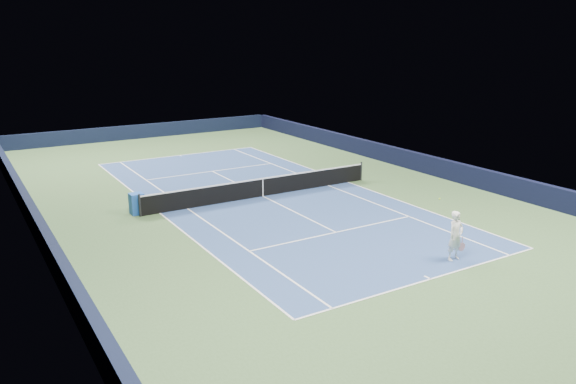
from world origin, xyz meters
TOP-DOWN VIEW (x-y plane):
  - ground at (0.00, 0.00)m, footprint 40.00×40.00m
  - wall_far at (0.00, 19.82)m, footprint 22.00×0.35m
  - wall_right at (10.82, 0.00)m, footprint 0.35×40.00m
  - wall_left at (-10.82, 0.00)m, footprint 0.35×40.00m
  - court_surface at (0.00, 0.00)m, footprint 10.97×23.77m
  - baseline_far at (0.00, 11.88)m, footprint 10.97×0.08m
  - baseline_near at (0.00, -11.88)m, footprint 10.97×0.08m
  - sideline_doubles_right at (5.49, 0.00)m, footprint 0.08×23.77m
  - sideline_doubles_left at (-5.49, 0.00)m, footprint 0.08×23.77m
  - sideline_singles_right at (4.12, 0.00)m, footprint 0.08×23.77m
  - sideline_singles_left at (-4.12, 0.00)m, footprint 0.08×23.77m
  - service_line_far at (0.00, 6.40)m, footprint 8.23×0.08m
  - service_line_near at (0.00, -6.40)m, footprint 8.23×0.08m
  - center_service_line at (0.00, 0.00)m, footprint 0.08×12.80m
  - center_mark_far at (0.00, 11.73)m, footprint 0.08×0.30m
  - center_mark_near at (0.00, -11.73)m, footprint 0.08×0.30m
  - tennis_net at (0.00, 0.00)m, footprint 12.90×0.10m
  - sponsor_cube at (-6.40, 0.46)m, footprint 0.64×0.57m
  - tennis_player at (1.98, -11.07)m, footprint 0.84×1.27m

SIDE VIEW (x-z plane):
  - ground at x=0.00m, z-range 0.00..0.00m
  - court_surface at x=0.00m, z-range 0.00..0.01m
  - baseline_far at x=0.00m, z-range 0.01..0.01m
  - baseline_near at x=0.00m, z-range 0.01..0.01m
  - sideline_doubles_right at x=5.49m, z-range 0.01..0.01m
  - sideline_doubles_left at x=-5.49m, z-range 0.01..0.01m
  - sideline_singles_right at x=4.12m, z-range 0.01..0.01m
  - sideline_singles_left at x=-4.12m, z-range 0.01..0.01m
  - service_line_far at x=0.00m, z-range 0.01..0.01m
  - service_line_near at x=0.00m, z-range 0.01..0.01m
  - center_service_line at x=0.00m, z-range 0.01..0.01m
  - center_mark_far at x=0.00m, z-range 0.01..0.01m
  - center_mark_near at x=0.00m, z-range 0.01..0.01m
  - sponsor_cube at x=-6.40m, z-range 0.00..0.99m
  - tennis_net at x=0.00m, z-range -0.03..1.04m
  - wall_far at x=0.00m, z-range 0.00..1.10m
  - wall_right at x=10.82m, z-range 0.00..1.10m
  - wall_left at x=-10.82m, z-range 0.00..1.10m
  - tennis_player at x=1.98m, z-range -0.12..1.99m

